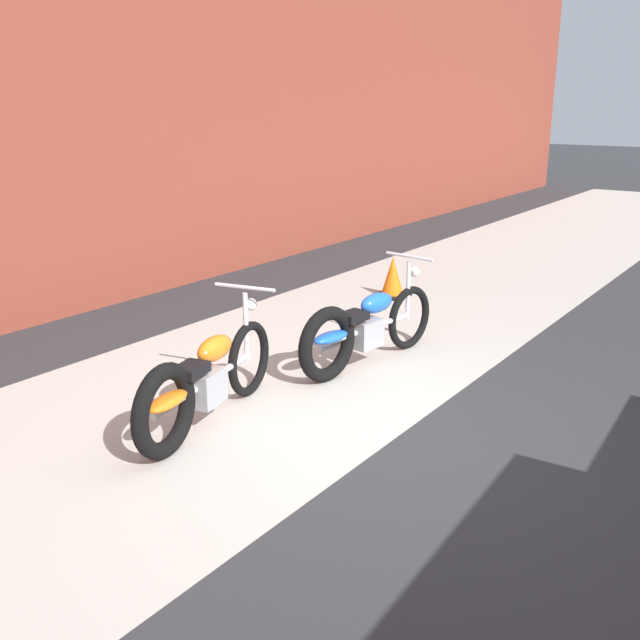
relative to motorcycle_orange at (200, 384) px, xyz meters
name	(u,v)px	position (x,y,z in m)	size (l,w,h in m)	color
ground_plane	(394,439)	(0.74, -1.36, -0.40)	(80.00, 80.00, 0.00)	#2D2D30
sidewalk_slab	(228,390)	(0.74, 0.39, -0.40)	(36.00, 3.50, 0.01)	#B2ADA3
motorcycle_orange	(200,384)	(0.00, 0.00, 0.00)	(1.98, 0.70, 1.03)	black
motorcycle_blue	(361,329)	(1.95, -0.27, 0.00)	(2.00, 0.62, 1.03)	black
traffic_cone	(393,279)	(4.51, 0.84, -0.15)	(0.40, 0.40, 0.55)	orange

